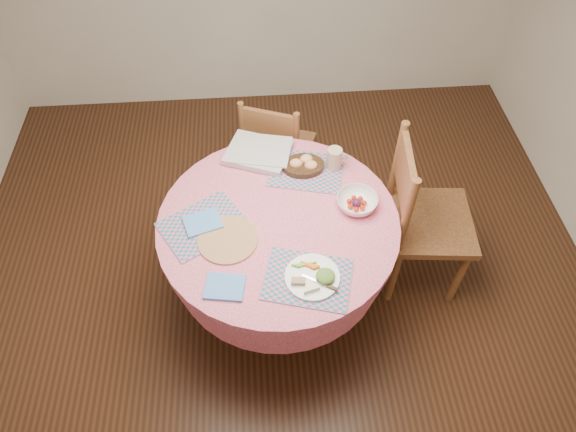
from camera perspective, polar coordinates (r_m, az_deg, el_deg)
name	(u,v)px	position (r m, az deg, el deg)	size (l,w,h in m)	color
ground	(280,296)	(3.23, -0.90, -8.86)	(4.00, 4.00, 0.00)	#331C0F
room_envelope	(274,54)	(1.95, -1.54, 17.57)	(4.01, 4.01, 2.71)	silver
dining_table	(279,243)	(2.76, -1.04, -3.01)	(1.24, 1.24, 0.75)	pink
chair_right	(421,216)	(2.97, 14.59, -0.04)	(0.51, 0.53, 1.06)	brown
chair_back	(276,148)	(3.38, -1.33, 7.51)	(0.53, 0.52, 0.90)	brown
placemat_front	(308,279)	(2.40, 2.19, -7.02)	(0.40, 0.30, 0.01)	#157870
placemat_left	(203,225)	(2.62, -9.42, -1.00)	(0.40, 0.30, 0.01)	#157870
placemat_back	(306,171)	(2.84, 2.03, 5.06)	(0.40, 0.30, 0.01)	#157870
wicker_trivet	(228,240)	(2.54, -6.71, -2.61)	(0.30, 0.30, 0.01)	#A77748
napkin_near	(225,287)	(2.39, -7.04, -7.83)	(0.18, 0.14, 0.01)	#5287D3
napkin_far	(203,222)	(2.62, -9.47, -0.72)	(0.18, 0.14, 0.01)	#5287D3
dinner_plate	(314,277)	(2.39, 2.91, -6.78)	(0.26, 0.26, 0.05)	white
bread_bowl	(304,165)	(2.83, 1.74, 5.72)	(0.23, 0.23, 0.08)	black
latte_mug	(335,159)	(2.82, 5.22, 6.36)	(0.12, 0.08, 0.13)	tan
fruit_bowl	(357,202)	(2.67, 7.65, 1.52)	(0.25, 0.25, 0.07)	white
newspaper_stack	(259,152)	(2.91, -3.27, 7.10)	(0.42, 0.38, 0.04)	silver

